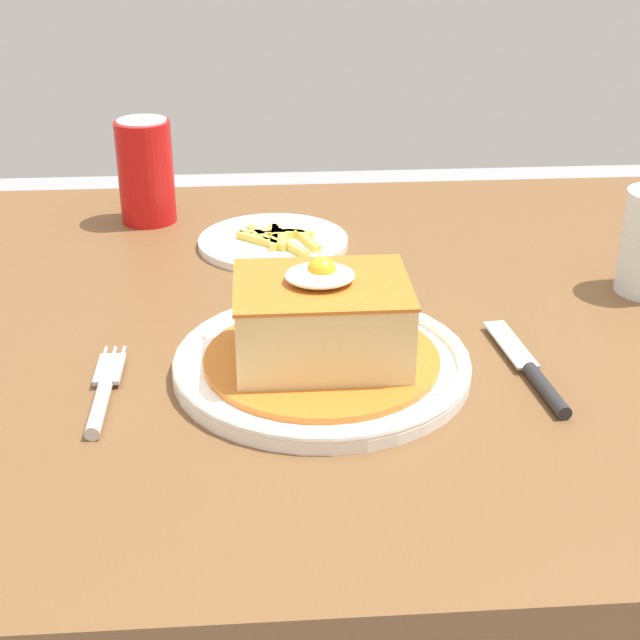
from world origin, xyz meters
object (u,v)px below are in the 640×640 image
Objects in this scene: knife at (535,376)px; side_plate_fries at (274,241)px; soda_can at (146,172)px; main_plate at (322,363)px; fork at (103,395)px.

knife is 0.98× the size of side_plate_fries.
side_plate_fries is at bearing 122.53° from knife.
knife is 0.56m from soda_can.
main_plate is 0.30m from side_plate_fries.
main_plate reaches higher than fork.
knife is at bearing -9.78° from main_plate.
fork is (-0.18, -0.04, -0.00)m from main_plate.
fork is at bearing -113.93° from side_plate_fries.
fork is at bearing -179.22° from knife.
main_plate is 0.44m from soda_can.
main_plate is at bearing -65.31° from soda_can.
soda_can is at bearing 147.23° from side_plate_fries.
side_plate_fries is at bearing 66.07° from fork.
knife is 1.34× the size of soda_can.
soda_can is (-0.00, 0.43, 0.06)m from fork.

